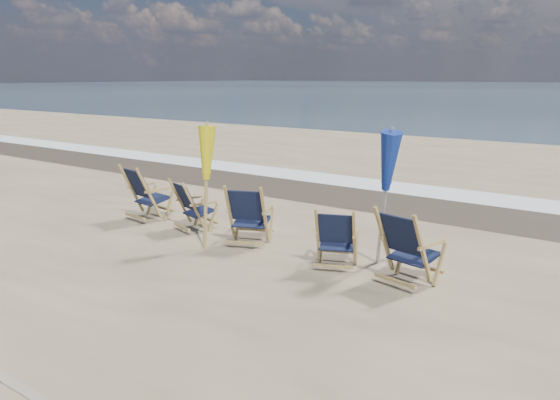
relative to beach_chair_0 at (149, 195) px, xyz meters
The scene contains 9 objects.
surf_foam 6.78m from the beach_chair_0, 62.47° to the left, with size 200.00×1.40×0.01m, color silver.
wet_sand_strip 5.50m from the beach_chair_0, 55.20° to the left, with size 200.00×2.60×0.00m, color #42362A.
beach_chair_0 is the anchor object (origin of this frame).
beach_chair_1 1.20m from the beach_chair_0, ahead, with size 0.62×0.69×0.96m, color black, non-canonical shape.
beach_chair_2 2.69m from the beach_chair_0, ahead, with size 0.68×0.76×1.06m, color black, non-canonical shape.
beach_chair_3 4.39m from the beach_chair_0, ahead, with size 0.61×0.68×0.95m, color black, non-canonical shape.
beach_chair_4 5.48m from the beach_chair_0, ahead, with size 0.69×0.78×1.09m, color black, non-canonical shape.
umbrella_yellow 2.16m from the beach_chair_0, 13.55° to the right, with size 0.30×0.30×1.97m.
umbrella_blue 4.75m from the beach_chair_0, ahead, with size 0.30×0.30×2.04m.
Camera 1 is at (4.73, -4.44, 2.76)m, focal length 35.00 mm.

